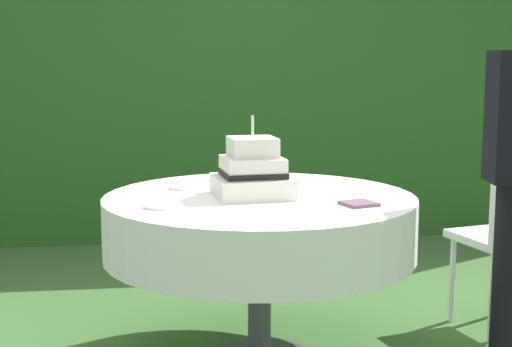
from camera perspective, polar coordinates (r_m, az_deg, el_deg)
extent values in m
cube|color=#28561E|center=(5.94, -3.04, 7.29)|extent=(6.10, 0.63, 2.46)
cylinder|color=#4C4C51|center=(3.48, 0.26, -8.14)|extent=(0.10, 0.10, 0.74)
cylinder|color=brown|center=(3.39, 0.26, -1.96)|extent=(1.35, 1.35, 0.03)
cylinder|color=white|center=(3.41, 0.26, -3.85)|extent=(1.38, 1.38, 0.26)
cube|color=silver|center=(3.38, -0.26, -0.95)|extent=(0.36, 0.36, 0.09)
cube|color=silver|center=(3.36, -0.27, 0.50)|extent=(0.28, 0.28, 0.09)
cube|color=black|center=(3.37, -0.27, 0.05)|extent=(0.29, 0.29, 0.02)
cube|color=silver|center=(3.35, -0.27, 1.97)|extent=(0.22, 0.22, 0.09)
sphere|color=#E04C8C|center=(3.52, 1.30, 0.51)|extent=(0.08, 0.08, 0.08)
cylinder|color=silver|center=(3.34, -0.27, 3.52)|extent=(0.01, 0.01, 0.10)
cylinder|color=white|center=(3.16, -7.02, -2.40)|extent=(0.14, 0.14, 0.01)
cylinder|color=white|center=(3.59, -5.27, -1.01)|extent=(0.14, 0.14, 0.01)
cylinder|color=white|center=(3.74, -2.37, -0.59)|extent=(0.13, 0.13, 0.01)
cube|color=#6B4C60|center=(3.20, 7.61, -2.22)|extent=(0.16, 0.16, 0.01)
cylinder|color=white|center=(4.36, 17.76, -7.04)|extent=(0.03, 0.03, 0.45)
cylinder|color=white|center=(4.17, 14.30, -7.61)|extent=(0.03, 0.03, 0.45)
cylinder|color=white|center=(3.92, 17.05, -8.76)|extent=(0.03, 0.03, 0.45)
cube|color=white|center=(4.08, 17.58, -4.55)|extent=(0.49, 0.49, 0.04)
cylinder|color=black|center=(3.52, 18.01, -7.43)|extent=(0.12, 0.12, 0.85)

